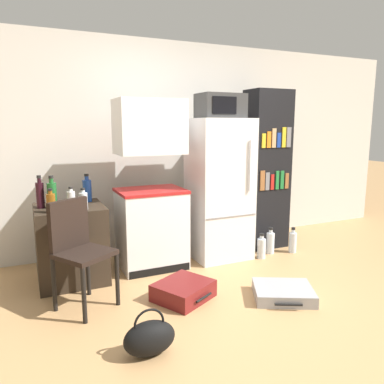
# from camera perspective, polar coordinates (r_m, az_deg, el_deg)

# --- Properties ---
(ground_plane) EXTENTS (24.00, 24.00, 0.00)m
(ground_plane) POSITION_cam_1_polar(r_m,az_deg,el_deg) (3.38, 10.77, -17.08)
(ground_plane) COLOR tan
(wall_back) EXTENTS (6.40, 0.10, 2.53)m
(wall_back) POSITION_cam_1_polar(r_m,az_deg,el_deg) (4.86, -0.47, 7.02)
(wall_back) COLOR beige
(wall_back) RESTS_ON ground_plane
(side_table) EXTENTS (0.64, 0.62, 0.76)m
(side_table) POSITION_cam_1_polar(r_m,az_deg,el_deg) (3.92, -17.93, -7.50)
(side_table) COLOR #2D2319
(side_table) RESTS_ON ground_plane
(kitchen_hutch) EXTENTS (0.70, 0.55, 1.80)m
(kitchen_hutch) POSITION_cam_1_polar(r_m,az_deg,el_deg) (4.02, -6.31, -0.16)
(kitchen_hutch) COLOR white
(kitchen_hutch) RESTS_ON ground_plane
(refrigerator) EXTENTS (0.65, 0.60, 1.61)m
(refrigerator) POSITION_cam_1_polar(r_m,az_deg,el_deg) (4.33, 4.18, 0.43)
(refrigerator) COLOR white
(refrigerator) RESTS_ON ground_plane
(microwave) EXTENTS (0.50, 0.35, 0.27)m
(microwave) POSITION_cam_1_polar(r_m,az_deg,el_deg) (4.27, 4.35, 12.94)
(microwave) COLOR #333333
(microwave) RESTS_ON refrigerator
(bookshelf) EXTENTS (0.51, 0.37, 1.95)m
(bookshelf) POSITION_cam_1_polar(r_m,az_deg,el_deg) (4.77, 11.23, 3.28)
(bookshelf) COLOR black
(bookshelf) RESTS_ON ground_plane
(bottle_clear_short) EXTENTS (0.08, 0.08, 0.20)m
(bottle_clear_short) POSITION_cam_1_polar(r_m,az_deg,el_deg) (3.62, -16.23, -1.26)
(bottle_clear_short) COLOR silver
(bottle_clear_short) RESTS_ON side_table
(bottle_amber_beer) EXTENTS (0.08, 0.08, 0.22)m
(bottle_amber_beer) POSITION_cam_1_polar(r_m,az_deg,el_deg) (3.58, -20.71, -1.51)
(bottle_amber_beer) COLOR brown
(bottle_amber_beer) RESTS_ON side_table
(bottle_green_tall) EXTENTS (0.09, 0.09, 0.31)m
(bottle_green_tall) POSITION_cam_1_polar(r_m,az_deg,el_deg) (3.76, -20.55, -0.37)
(bottle_green_tall) COLOR #1E6028
(bottle_green_tall) RESTS_ON side_table
(bottle_blue_soda) EXTENTS (0.09, 0.09, 0.29)m
(bottle_blue_soda) POSITION_cam_1_polar(r_m,az_deg,el_deg) (3.98, -15.68, 0.30)
(bottle_blue_soda) COLOR #1E47A3
(bottle_blue_soda) RESTS_ON side_table
(bottle_wine_dark) EXTENTS (0.07, 0.07, 0.31)m
(bottle_wine_dark) POSITION_cam_1_polar(r_m,az_deg,el_deg) (3.81, -22.15, -0.34)
(bottle_wine_dark) COLOR black
(bottle_wine_dark) RESTS_ON side_table
(bottle_milk_white) EXTENTS (0.08, 0.08, 0.20)m
(bottle_milk_white) POSITION_cam_1_polar(r_m,az_deg,el_deg) (3.71, -17.94, -1.05)
(bottle_milk_white) COLOR white
(bottle_milk_white) RESTS_ON side_table
(chair) EXTENTS (0.55, 0.55, 0.92)m
(chair) POSITION_cam_1_polar(r_m,az_deg,el_deg) (3.31, -17.09, -7.52)
(chair) COLOR black
(chair) RESTS_ON ground_plane
(suitcase_large_flat) EXTENTS (0.65, 0.61, 0.10)m
(suitcase_large_flat) POSITION_cam_1_polar(r_m,az_deg,el_deg) (3.57, 13.73, -14.66)
(suitcase_large_flat) COLOR #99999E
(suitcase_large_flat) RESTS_ON ground_plane
(suitcase_small_flat) EXTENTS (0.61, 0.58, 0.15)m
(suitcase_small_flat) POSITION_cam_1_polar(r_m,az_deg,el_deg) (3.46, -1.32, -14.78)
(suitcase_small_flat) COLOR maroon
(suitcase_small_flat) RESTS_ON ground_plane
(handbag) EXTENTS (0.36, 0.20, 0.33)m
(handbag) POSITION_cam_1_polar(r_m,az_deg,el_deg) (2.72, -6.50, -21.20)
(handbag) COLOR black
(handbag) RESTS_ON ground_plane
(water_bottle_front) EXTENTS (0.10, 0.10, 0.32)m
(water_bottle_front) POSITION_cam_1_polar(r_m,az_deg,el_deg) (4.66, 11.85, -7.53)
(water_bottle_front) COLOR silver
(water_bottle_front) RESTS_ON ground_plane
(water_bottle_middle) EXTENTS (0.10, 0.10, 0.30)m
(water_bottle_middle) POSITION_cam_1_polar(r_m,az_deg,el_deg) (4.48, 10.52, -8.35)
(water_bottle_middle) COLOR silver
(water_bottle_middle) RESTS_ON ground_plane
(water_bottle_back) EXTENTS (0.09, 0.09, 0.31)m
(water_bottle_back) POSITION_cam_1_polar(r_m,az_deg,el_deg) (4.76, 15.10, -7.34)
(water_bottle_back) COLOR silver
(water_bottle_back) RESTS_ON ground_plane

